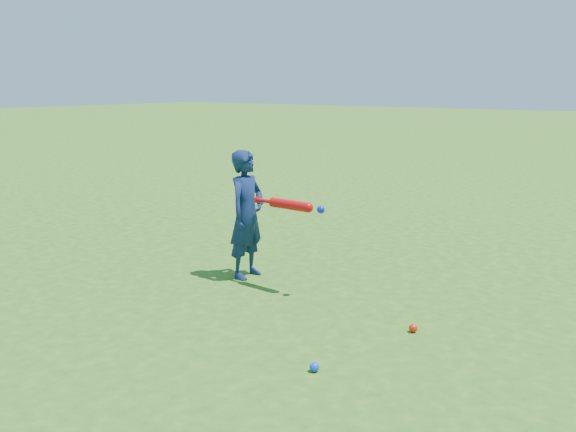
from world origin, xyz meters
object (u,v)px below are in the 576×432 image
object	(u,v)px
ground_ball_red	(413,328)
bat_swing	(293,205)
child	(247,214)
ground_ball_blue	(314,367)

from	to	relation	value
ground_ball_red	bat_swing	distance (m)	1.51
child	ground_ball_red	bearing A→B (deg)	-105.30
bat_swing	child	bearing A→B (deg)	175.36
ground_ball_blue	bat_swing	world-z (taller)	bat_swing
child	bat_swing	world-z (taller)	child
child	ground_ball_blue	size ratio (longest dim) A/B	18.78
ground_ball_red	ground_ball_blue	xyz separation A→B (m)	(-0.21, -0.98, -0.00)
bat_swing	ground_ball_red	bearing A→B (deg)	-8.24
child	ground_ball_red	size ratio (longest dim) A/B	18.76
ground_ball_red	ground_ball_blue	size ratio (longest dim) A/B	1.00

